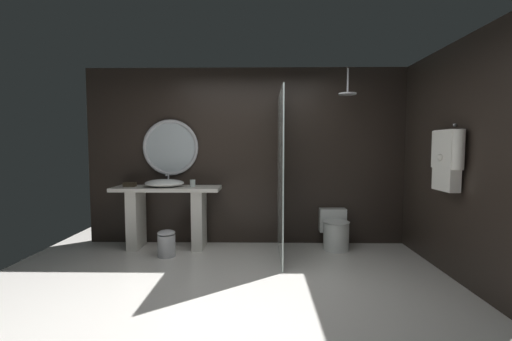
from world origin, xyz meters
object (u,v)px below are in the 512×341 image
rain_shower_head (348,92)px  hanging_bathrobe (447,157)px  toilet (335,230)px  vessel_sink (164,183)px  tumbler_cup (193,183)px  tissue_box (130,184)px  round_wall_mirror (171,147)px  waste_bin (166,243)px

rain_shower_head → hanging_bathrobe: 1.53m
hanging_bathrobe → toilet: bearing=132.3°
vessel_sink → tumbler_cup: bearing=1.0°
tissue_box → tumbler_cup: bearing=0.6°
tissue_box → round_wall_mirror: bearing=22.9°
rain_shower_head → hanging_bathrobe: (0.86, -0.93, -0.85)m
vessel_sink → round_wall_mirror: (0.04, 0.22, 0.50)m
tumbler_cup → tissue_box: tumbler_cup is taller
toilet → waste_bin: toilet is taller
vessel_sink → round_wall_mirror: size_ratio=0.67×
round_wall_mirror → hanging_bathrobe: bearing=-20.9°
round_wall_mirror → rain_shower_head: size_ratio=2.35×
tissue_box → hanging_bathrobe: 4.06m
rain_shower_head → waste_bin: bearing=-173.6°
tissue_box → round_wall_mirror: (0.53, 0.23, 0.53)m
round_wall_mirror → vessel_sink: bearing=-99.1°
hanging_bathrobe → waste_bin: hanging_bathrobe is taller
vessel_sink → tumbler_cup: vessel_sink is taller
tumbler_cup → rain_shower_head: 2.48m
rain_shower_head → vessel_sink: bearing=177.2°
tissue_box → toilet: (2.93, 0.01, -0.65)m
waste_bin → hanging_bathrobe: bearing=-11.4°
hanging_bathrobe → waste_bin: size_ratio=2.09×
tissue_box → toilet: 3.00m
tissue_box → rain_shower_head: size_ratio=0.47×
round_wall_mirror → waste_bin: size_ratio=2.35×
tumbler_cup → waste_bin: tumbler_cup is taller
tissue_box → hanging_bathrobe: (3.90, -1.06, 0.43)m
rain_shower_head → toilet: 1.93m
tumbler_cup → tissue_box: (-0.90, -0.01, -0.02)m
tumbler_cup → round_wall_mirror: 0.66m
vessel_sink → tissue_box: 0.50m
tissue_box → waste_bin: 1.04m
tumbler_cup → tissue_box: 0.90m
hanging_bathrobe → toilet: 1.80m
toilet → tumbler_cup: bearing=-179.9°
rain_shower_head → waste_bin: (-2.41, -0.27, -2.01)m
tumbler_cup → toilet: size_ratio=0.18×
waste_bin → rain_shower_head: bearing=6.4°
tumbler_cup → rain_shower_head: size_ratio=0.29×
tissue_box → hanging_bathrobe: size_ratio=0.23×
vessel_sink → tumbler_cup: size_ratio=5.42×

